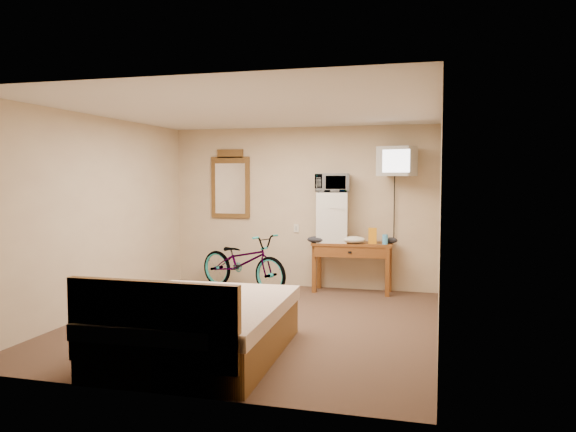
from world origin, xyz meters
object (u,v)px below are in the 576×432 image
object	(u,v)px
desk	(352,252)
mini_fridge	(332,217)
wall_mirror	(230,185)
blue_cup	(385,239)
crt_television	(397,161)
bicycle	(243,262)
microwave	(332,183)
bed	(198,327)

from	to	relation	value
desk	mini_fridge	xyz separation A→B (m)	(-0.31, 0.04, 0.51)
wall_mirror	desk	bearing A→B (deg)	-7.56
wall_mirror	mini_fridge	bearing A→B (deg)	-7.66
blue_cup	crt_television	world-z (taller)	crt_television
crt_television	bicycle	bearing A→B (deg)	-173.95
microwave	desk	bearing A→B (deg)	-16.34
microwave	crt_television	bearing A→B (deg)	-10.56
mini_fridge	blue_cup	xyz separation A→B (m)	(0.80, -0.09, -0.30)
wall_mirror	bicycle	xyz separation A→B (m)	(0.39, -0.49, -1.17)
wall_mirror	bicycle	world-z (taller)	wall_mirror
mini_fridge	blue_cup	bearing A→B (deg)	-6.53
microwave	crt_television	size ratio (longest dim) A/B	0.80
desk	wall_mirror	size ratio (longest dim) A/B	1.09
mini_fridge	blue_cup	world-z (taller)	mini_fridge
microwave	blue_cup	bearing A→B (deg)	-15.82
desk	bed	world-z (taller)	bed
wall_mirror	bicycle	size ratio (longest dim) A/B	0.67
blue_cup	wall_mirror	world-z (taller)	wall_mirror
microwave	bicycle	size ratio (longest dim) A/B	0.31
desk	blue_cup	distance (m)	0.54
blue_cup	desk	bearing A→B (deg)	173.78
desk	blue_cup	xyz separation A→B (m)	(0.49, -0.05, 0.21)
crt_television	blue_cup	bearing A→B (deg)	-155.02
blue_cup	microwave	bearing A→B (deg)	173.46
bed	desk	bearing A→B (deg)	74.05
microwave	bicycle	distance (m)	1.81
microwave	wall_mirror	distance (m)	1.73
microwave	wall_mirror	world-z (taller)	wall_mirror
mini_fridge	bicycle	world-z (taller)	mini_fridge
crt_television	bed	size ratio (longest dim) A/B	0.30
mini_fridge	bicycle	bearing A→B (deg)	-168.79
microwave	bed	bearing A→B (deg)	-110.17
crt_television	bicycle	distance (m)	2.75
desk	bed	bearing A→B (deg)	-105.95
mini_fridge	microwave	size ratio (longest dim) A/B	1.47
microwave	crt_television	distance (m)	1.00
mini_fridge	crt_television	bearing A→B (deg)	-1.27
desk	microwave	distance (m)	1.07
crt_television	mini_fridge	bearing A→B (deg)	178.73
desk	blue_cup	bearing A→B (deg)	-6.22
wall_mirror	bed	distance (m)	4.02
wall_mirror	blue_cup	bearing A→B (deg)	-7.30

